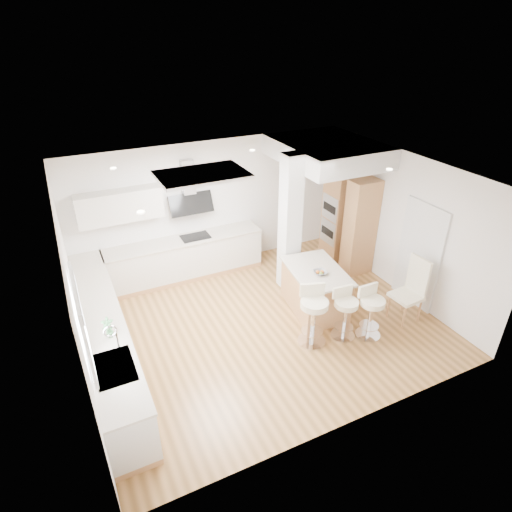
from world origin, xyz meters
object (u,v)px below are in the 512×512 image
bar_stool_b (345,311)px  dining_chair (412,287)px  bar_stool_a (313,313)px  bar_stool_c (371,310)px  peninsula (315,289)px

bar_stool_b → dining_chair: bearing=0.9°
bar_stool_a → bar_stool_c: 1.02m
bar_stool_b → bar_stool_c: size_ratio=0.98×
bar_stool_a → bar_stool_b: 0.59m
bar_stool_a → bar_stool_b: size_ratio=1.14×
bar_stool_a → bar_stool_c: bearing=2.2°
peninsula → dining_chair: 1.74m
bar_stool_a → dining_chair: bearing=12.7°
bar_stool_c → bar_stool_a: bearing=164.1°
peninsula → dining_chair: bearing=-27.3°
bar_stool_b → bar_stool_c: (0.41, -0.18, 0.01)m
peninsula → bar_stool_a: 1.00m
peninsula → bar_stool_c: (0.42, -1.09, 0.11)m
peninsula → dining_chair: size_ratio=1.23×
bar_stool_a → dining_chair: dining_chair is taller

